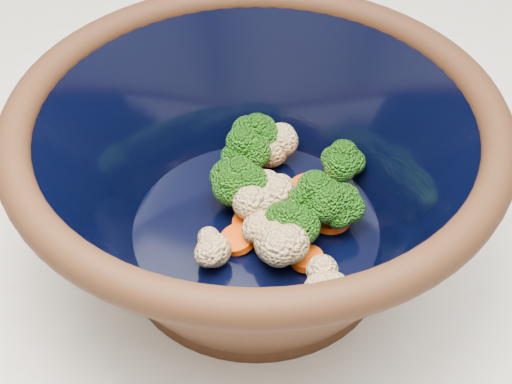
{
  "coord_description": "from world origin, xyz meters",
  "views": [
    {
      "loc": [
        0.07,
        -0.46,
        1.34
      ],
      "look_at": [
        -0.08,
        -0.1,
        0.97
      ],
      "focal_mm": 50.0,
      "sensor_mm": 36.0,
      "label": 1
    }
  ],
  "objects": [
    {
      "name": "mixing_bowl",
      "position": [
        -0.08,
        -0.1,
        0.98
      ],
      "size": [
        0.34,
        0.34,
        0.15
      ],
      "rotation": [
        0.0,
        0.0,
        0.04
      ],
      "color": "black",
      "rests_on": "counter"
    },
    {
      "name": "vegetable_pile",
      "position": [
        -0.07,
        -0.08,
        0.96
      ],
      "size": [
        0.14,
        0.15,
        0.05
      ],
      "color": "#608442",
      "rests_on": "mixing_bowl"
    }
  ]
}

